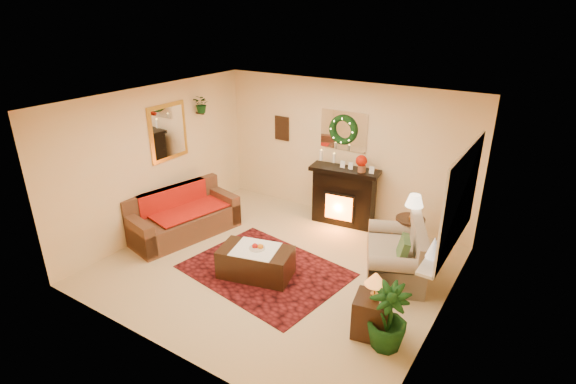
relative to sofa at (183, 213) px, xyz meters
The scene contains 31 objects.
floor 2.02m from the sofa, ahead, with size 5.00×5.00×0.00m, color beige.
ceiling 2.93m from the sofa, ahead, with size 5.00×5.00×0.00m, color white.
wall_back 3.12m from the sofa, 48.94° to the left, with size 5.00×5.00×0.00m, color #EFD88C.
wall_front 3.11m from the sofa, 48.64° to the right, with size 5.00×5.00×0.00m, color #EFD88C.
wall_left 1.02m from the sofa, behind, with size 4.50×4.50×0.00m, color #EFD88C.
wall_right 4.55m from the sofa, ahead, with size 4.50×4.50×0.00m, color #EFD88C.
area_rug 1.96m from the sofa, ahead, with size 2.35×1.76×0.01m, color #490F17.
sofa is the anchor object (origin of this frame).
red_throw 0.13m from the sofa, 98.11° to the left, with size 0.83×1.34×0.02m, color red.
fireplace 2.93m from the sofa, 42.06° to the left, with size 1.12×0.35×1.03m, color black.
poinsettia 3.27m from the sofa, 38.01° to the left, with size 0.20×0.20×0.20m, color #B21303.
mantel_candle_a 2.70m from the sofa, 49.03° to the left, with size 0.07×0.07×0.20m, color #F4EDCC.
mantel_candle_b 2.87m from the sofa, 44.44° to the left, with size 0.06×0.06×0.17m, color silver.
mantel_mirror 3.24m from the sofa, 48.69° to the left, with size 0.92×0.02×0.72m, color white.
wreath 3.22m from the sofa, 48.18° to the left, with size 0.55×0.55×0.11m, color #194719.
wall_art 2.58m from the sofa, 74.54° to the left, with size 0.32×0.03×0.48m, color #381E11.
gold_mirror 1.45m from the sofa, 148.54° to the left, with size 0.03×0.84×1.00m, color gold.
hanging_plant 1.91m from the sofa, 109.20° to the left, with size 0.33×0.28×0.36m, color #194719.
loveseat 3.69m from the sofa, 13.13° to the left, with size 0.80×1.39×0.80m, color gray.
window_frame 4.63m from the sofa, ahead, with size 0.03×1.86×1.36m, color white.
window_glass 4.61m from the sofa, ahead, with size 0.02×1.70×1.22m, color black.
window_sill 4.41m from the sofa, ahead, with size 0.22×1.86×0.04m, color white.
mini_tree 4.36m from the sofa, ahead, with size 0.19×0.19×0.28m, color white.
sill_plant 4.55m from the sofa, 16.19° to the left, with size 0.30×0.24×0.55m, color #34652E.
side_table_round 3.90m from the sofa, 23.93° to the left, with size 0.47×0.47×0.61m, color #51351C.
lamp_cream 3.95m from the sofa, 23.33° to the left, with size 0.29×0.29×0.44m, color #FFEAC1.
end_table_square 3.91m from the sofa, ahead, with size 0.43×0.43×0.53m, color #33180A.
lamp_tiffany 3.92m from the sofa, ahead, with size 0.26×0.26×0.38m, color #FFA40F.
coffee_table 1.91m from the sofa, 11.24° to the right, with size 1.08×0.59×0.45m, color #42250E.
fruit_bowl 1.91m from the sofa, 10.46° to the right, with size 0.24×0.24×0.06m, color silver.
floor_palm 4.16m from the sofa, 10.55° to the right, with size 1.44×1.44×2.57m, color #155816.
Camera 1 is at (3.45, -5.03, 3.85)m, focal length 28.00 mm.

